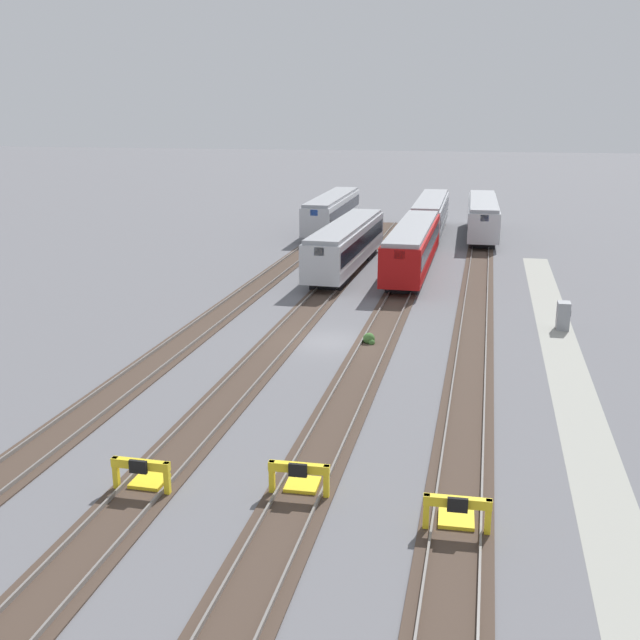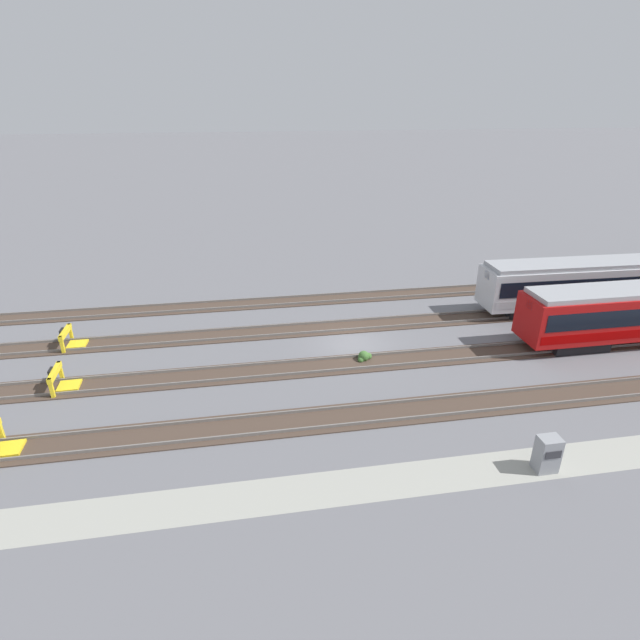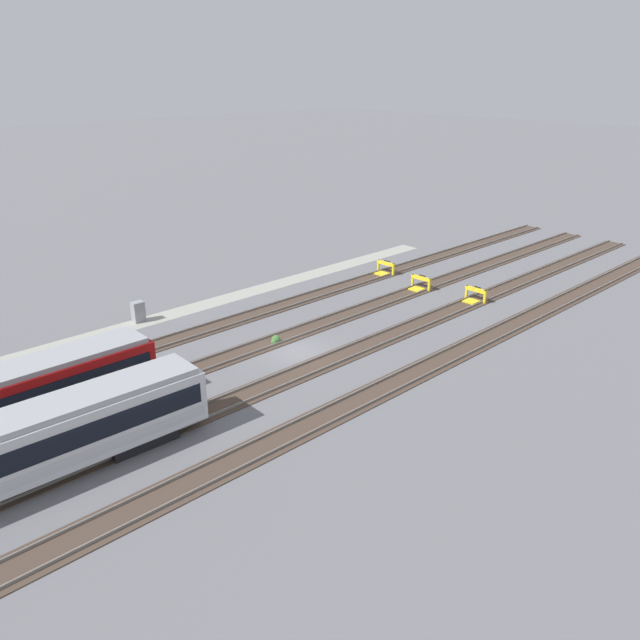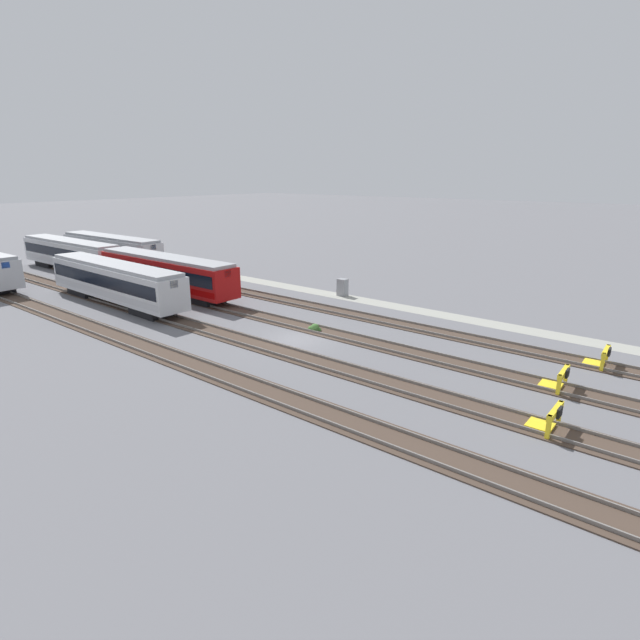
{
  "view_description": "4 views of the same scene",
  "coord_description": "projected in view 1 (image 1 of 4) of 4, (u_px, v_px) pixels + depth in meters",
  "views": [
    {
      "loc": [
        -37.81,
        -7.96,
        12.08
      ],
      "look_at": [
        -2.04,
        0.0,
        1.8
      ],
      "focal_mm": 42.0,
      "sensor_mm": 36.0,
      "label": 1
    },
    {
      "loc": [
        -6.62,
        -27.21,
        14.28
      ],
      "look_at": [
        -2.04,
        0.0,
        1.8
      ],
      "focal_mm": 28.0,
      "sensor_mm": 36.0,
      "label": 2
    },
    {
      "loc": [
        25.53,
        29.53,
        18.16
      ],
      "look_at": [
        -2.04,
        0.0,
        1.8
      ],
      "focal_mm": 35.0,
      "sensor_mm": 36.0,
      "label": 3
    },
    {
      "loc": [
        -21.92,
        24.73,
        11.11
      ],
      "look_at": [
        -2.04,
        0.0,
        1.8
      ],
      "focal_mm": 28.0,
      "sensor_mm": 36.0,
      "label": 4
    }
  ],
  "objects": [
    {
      "name": "bumper_stop_middle_track",
      "position": [
        145.0,
        475.0,
        24.64
      ],
      "size": [
        1.34,
        2.0,
        1.22
      ],
      "color": "yellow",
      "rests_on": "ground"
    },
    {
      "name": "subway_car_front_row_centre",
      "position": [
        332.0,
        211.0,
        77.27
      ],
      "size": [
        18.03,
        3.06,
        3.7
      ],
      "color": "silver",
      "rests_on": "ground"
    },
    {
      "name": "rail_track_middle",
      "position": [
        283.0,
        338.0,
        40.98
      ],
      "size": [
        90.0,
        2.24,
        0.21
      ],
      "color": "#47382D",
      "rests_on": "ground"
    },
    {
      "name": "service_walkway",
      "position": [
        563.0,
        358.0,
        37.91
      ],
      "size": [
        54.0,
        2.0,
        0.01
      ],
      "primitive_type": "cube",
      "color": "#9E9E93",
      "rests_on": "ground"
    },
    {
      "name": "subway_car_front_row_leftmost",
      "position": [
        482.0,
        216.0,
        73.84
      ],
      "size": [
        18.07,
        3.28,
        3.7
      ],
      "color": "silver",
      "rests_on": "ground"
    },
    {
      "name": "rail_track_near_inner",
      "position": [
        375.0,
        344.0,
        39.92
      ],
      "size": [
        90.0,
        2.24,
        0.21
      ],
      "color": "#47382D",
      "rests_on": "ground"
    },
    {
      "name": "subway_car_front_row_right_inner",
      "position": [
        431.0,
        215.0,
        74.86
      ],
      "size": [
        18.03,
        3.06,
        3.7
      ],
      "color": "silver",
      "rests_on": "ground"
    },
    {
      "name": "bumper_stop_near_inner_track",
      "position": [
        301.0,
        478.0,
        24.41
      ],
      "size": [
        1.37,
        2.01,
        1.22
      ],
      "color": "yellow",
      "rests_on": "ground"
    },
    {
      "name": "rail_track_far_inner",
      "position": [
        196.0,
        333.0,
        42.05
      ],
      "size": [
        90.0,
        2.24,
        0.21
      ],
      "color": "#47382D",
      "rests_on": "ground"
    },
    {
      "name": "ground_plane",
      "position": [
        328.0,
        342.0,
        40.46
      ],
      "size": [
        400.0,
        400.0,
        0.0
      ],
      "primitive_type": "plane",
      "color": "slate"
    },
    {
      "name": "subway_car_front_row_rightmost",
      "position": [
        347.0,
        244.0,
        58.32
      ],
      "size": [
        18.06,
        3.24,
        3.7
      ],
      "color": "silver",
      "rests_on": "ground"
    },
    {
      "name": "subway_car_front_row_left_inner",
      "position": [
        413.0,
        247.0,
        57.24
      ],
      "size": [
        18.0,
        2.85,
        3.7
      ],
      "color": "#A80F0F",
      "rests_on": "ground"
    },
    {
      "name": "weed_clump",
      "position": [
        369.0,
        339.0,
        40.16
      ],
      "size": [
        0.92,
        0.7,
        0.64
      ],
      "color": "#427033",
      "rests_on": "ground"
    },
    {
      "name": "rail_track_nearest",
      "position": [
        472.0,
        351.0,
        38.86
      ],
      "size": [
        90.0,
        2.24,
        0.21
      ],
      "color": "#47382D",
      "rests_on": "ground"
    },
    {
      "name": "bumper_stop_nearest_track",
      "position": [
        457.0,
        513.0,
        22.31
      ],
      "size": [
        1.37,
        2.01,
        1.22
      ],
      "color": "yellow",
      "rests_on": "ground"
    },
    {
      "name": "electrical_cabinet",
      "position": [
        563.0,
        316.0,
        42.63
      ],
      "size": [
        0.9,
        0.73,
        1.6
      ],
      "color": "gray",
      "rests_on": "ground"
    }
  ]
}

